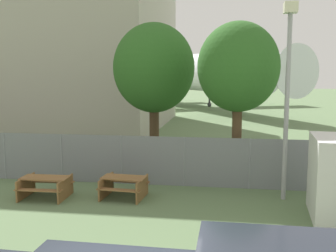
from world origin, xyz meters
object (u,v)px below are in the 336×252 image
Objects in this scene: picnic_bench_near_cabin at (124,185)px; airplane at (195,73)px; picnic_bench_open_grass at (45,185)px; tree_near_hangar at (154,69)px; tree_behind_benches at (238,68)px.

airplane is at bearing 90.86° from picnic_bench_near_cabin.
picnic_bench_near_cabin is at bearing 8.90° from picnic_bench_open_grass.
tree_near_hangar is at bearing -29.24° from airplane.
airplane reaches higher than picnic_bench_open_grass.
picnic_bench_open_grass is 0.27× the size of tree_behind_benches.
picnic_bench_open_grass is (-2.79, -0.44, 0.00)m from picnic_bench_near_cabin.
tree_near_hangar is 4.79m from tree_behind_benches.
picnic_bench_near_cabin is at bearing -29.64° from airplane.
tree_near_hangar is at bearing 144.00° from tree_behind_benches.
airplane is 5.36× the size of tree_near_hangar.
airplane reaches higher than picnic_bench_near_cabin.
airplane is 5.68× the size of tree_behind_benches.
picnic_bench_near_cabin is 6.71m from tree_near_hangar.
picnic_bench_open_grass is at bearing -117.50° from tree_near_hangar.
tree_behind_benches reaches higher than picnic_bench_open_grass.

